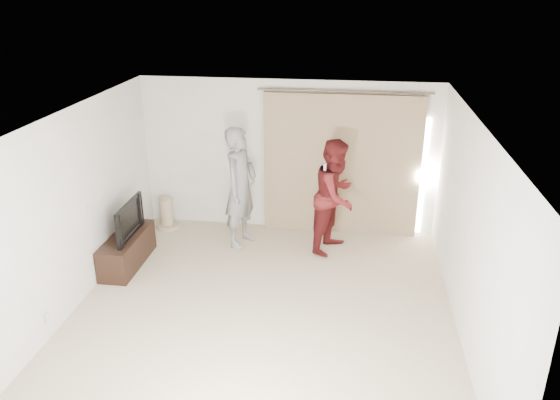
% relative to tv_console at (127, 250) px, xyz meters
% --- Properties ---
extents(floor, '(5.50, 5.50, 0.00)m').
position_rel_tv_console_xyz_m(floor, '(2.27, -1.02, -0.24)').
color(floor, '#C3AB92').
rests_on(floor, ground).
extents(wall_back, '(5.00, 0.04, 2.60)m').
position_rel_tv_console_xyz_m(wall_back, '(2.27, 1.73, 1.06)').
color(wall_back, beige).
rests_on(wall_back, ground).
extents(wall_left, '(0.04, 5.50, 2.60)m').
position_rel_tv_console_xyz_m(wall_left, '(-0.23, -1.02, 1.06)').
color(wall_left, beige).
rests_on(wall_left, ground).
extents(ceiling, '(5.00, 5.50, 0.01)m').
position_rel_tv_console_xyz_m(ceiling, '(2.27, -1.02, 2.36)').
color(ceiling, white).
rests_on(ceiling, wall_back).
extents(curtain, '(2.80, 0.11, 2.46)m').
position_rel_tv_console_xyz_m(curtain, '(3.18, 1.66, 0.96)').
color(curtain, '#957E5B').
rests_on(curtain, ground).
extents(tv_console, '(0.44, 1.27, 0.49)m').
position_rel_tv_console_xyz_m(tv_console, '(0.00, 0.00, 0.00)').
color(tv_console, black).
rests_on(tv_console, ground).
extents(tv, '(0.13, 0.95, 0.55)m').
position_rel_tv_console_xyz_m(tv, '(0.00, 0.00, 0.52)').
color(tv, black).
rests_on(tv, tv_console).
extents(scratching_post, '(0.41, 0.41, 0.55)m').
position_rel_tv_console_xyz_m(scratching_post, '(0.17, 1.38, -0.02)').
color(scratching_post, tan).
rests_on(scratching_post, ground).
extents(person_man, '(0.66, 0.82, 1.98)m').
position_rel_tv_console_xyz_m(person_man, '(1.59, 0.98, 0.74)').
color(person_man, slate).
rests_on(person_man, ground).
extents(person_woman, '(1.00, 1.10, 1.84)m').
position_rel_tv_console_xyz_m(person_woman, '(3.12, 0.98, 0.68)').
color(person_woman, '#551416').
rests_on(person_woman, ground).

